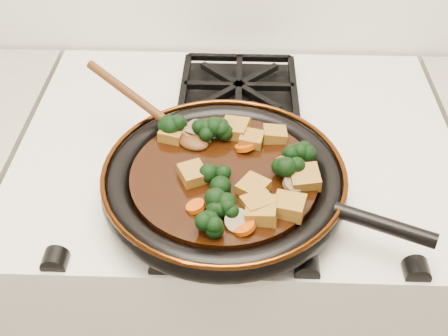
{
  "coord_description": "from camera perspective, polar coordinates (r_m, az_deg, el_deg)",
  "views": [
    {
      "loc": [
        0.0,
        0.92,
        1.52
      ],
      "look_at": [
        -0.02,
        1.54,
        0.97
      ],
      "focal_mm": 45.0,
      "sensor_mm": 36.0,
      "label": 1
    }
  ],
  "objects": [
    {
      "name": "tofu_cube_8",
      "position": [
        0.9,
        -5.31,
        3.4
      ],
      "size": [
        0.04,
        0.04,
        0.02
      ],
      "primitive_type": "cube",
      "rotation": [
        0.04,
        -0.03,
        2.88
      ],
      "color": "olive",
      "rests_on": "braising_sauce"
    },
    {
      "name": "carrot_coin_5",
      "position": [
        0.76,
        2.01,
        -5.96
      ],
      "size": [
        0.03,
        0.03,
        0.02
      ],
      "primitive_type": "cylinder",
      "rotation": [
        -0.1,
        -0.33,
        0.0
      ],
      "color": "#C04405",
      "rests_on": "braising_sauce"
    },
    {
      "name": "mushroom_slice_2",
      "position": [
        0.76,
        1.37,
        -5.42
      ],
      "size": [
        0.04,
        0.04,
        0.02
      ],
      "primitive_type": "cylinder",
      "rotation": [
        0.47,
        0.0,
        0.22
      ],
      "color": "brown",
      "rests_on": "braising_sauce"
    },
    {
      "name": "tofu_cube_9",
      "position": [
        0.8,
        3.0,
        -2.07
      ],
      "size": [
        0.05,
        0.05,
        0.02
      ],
      "primitive_type": "cube",
      "rotation": [
        -0.04,
        0.03,
        2.53
      ],
      "color": "olive",
      "rests_on": "braising_sauce"
    },
    {
      "name": "carrot_coin_3",
      "position": [
        0.77,
        4.28,
        -4.61
      ],
      "size": [
        0.03,
        0.03,
        0.02
      ],
      "primitive_type": "cylinder",
      "rotation": [
        -0.3,
        -0.16,
        0.0
      ],
      "color": "#C04405",
      "rests_on": "braising_sauce"
    },
    {
      "name": "mushroom_slice_4",
      "position": [
        0.85,
        6.9,
        0.7
      ],
      "size": [
        0.04,
        0.04,
        0.03
      ],
      "primitive_type": "cylinder",
      "rotation": [
        0.68,
        0.0,
        1.24
      ],
      "color": "brown",
      "rests_on": "braising_sauce"
    },
    {
      "name": "tofu_cube_2",
      "position": [
        0.78,
        6.63,
        -3.9
      ],
      "size": [
        0.05,
        0.05,
        0.03
      ],
      "primitive_type": "cube",
      "rotation": [
        0.07,
        0.04,
        2.88
      ],
      "color": "olive",
      "rests_on": "braising_sauce"
    },
    {
      "name": "braising_sauce",
      "position": [
        0.84,
        -0.0,
        -1.06
      ],
      "size": [
        0.28,
        0.28,
        0.02
      ],
      "primitive_type": "cylinder",
      "color": "black",
      "rests_on": "skillet"
    },
    {
      "name": "tofu_cube_3",
      "position": [
        0.77,
        3.84,
        -4.39
      ],
      "size": [
        0.05,
        0.05,
        0.03
      ],
      "primitive_type": "cube",
      "rotation": [
        0.06,
        0.12,
        3.04
      ],
      "color": "olive",
      "rests_on": "braising_sauce"
    },
    {
      "name": "wooden_spoon",
      "position": [
        0.91,
        -6.26,
        5.04
      ],
      "size": [
        0.14,
        0.11,
        0.23
      ],
      "rotation": [
        0.0,
        0.0,
        2.53
      ],
      "color": "#4C2910",
      "rests_on": "braising_sauce"
    },
    {
      "name": "mushroom_slice_0",
      "position": [
        0.9,
        -3.31,
        3.65
      ],
      "size": [
        0.05,
        0.04,
        0.03
      ],
      "primitive_type": "cylinder",
      "rotation": [
        0.85,
        0.0,
        2.73
      ],
      "color": "brown",
      "rests_on": "braising_sauce"
    },
    {
      "name": "broccoli_floret_0",
      "position": [
        0.89,
        -1.66,
        3.27
      ],
      "size": [
        0.08,
        0.08,
        0.07
      ],
      "primitive_type": null,
      "rotation": [
        -0.1,
        0.14,
        2.02
      ],
      "color": "black",
      "rests_on": "braising_sauce"
    },
    {
      "name": "tofu_cube_4",
      "position": [
        0.9,
        5.15,
        3.39
      ],
      "size": [
        0.04,
        0.04,
        0.02
      ],
      "primitive_type": "cube",
      "rotation": [
        0.11,
        0.06,
        1.62
      ],
      "color": "olive",
      "rests_on": "braising_sauce"
    },
    {
      "name": "broccoli_floret_7",
      "position": [
        0.83,
        6.42,
        -0.01
      ],
      "size": [
        0.08,
        0.08,
        0.07
      ],
      "primitive_type": null,
      "rotation": [
        0.16,
        0.16,
        2.91
      ],
      "color": "black",
      "rests_on": "braising_sauce"
    },
    {
      "name": "broccoli_floret_3",
      "position": [
        0.77,
        -0.04,
        -3.95
      ],
      "size": [
        0.08,
        0.07,
        0.05
      ],
      "primitive_type": null,
      "rotation": [
        -0.0,
        0.1,
        0.28
      ],
      "color": "black",
      "rests_on": "braising_sauce"
    },
    {
      "name": "tofu_cube_10",
      "position": [
        0.78,
        3.5,
        -3.77
      ],
      "size": [
        0.05,
        0.05,
        0.03
      ],
      "primitive_type": "cube",
      "rotation": [
        -0.12,
        -0.02,
        0.47
      ],
      "color": "olive",
      "rests_on": "braising_sauce"
    },
    {
      "name": "broccoli_floret_4",
      "position": [
        0.9,
        -0.42,
        4.04
      ],
      "size": [
        0.08,
        0.09,
        0.07
      ],
      "primitive_type": null,
      "rotation": [
        -0.1,
        -0.15,
        2.72
      ],
      "color": "black",
      "rests_on": "braising_sauce"
    },
    {
      "name": "broccoli_floret_2",
      "position": [
        0.75,
        -1.22,
        -5.49
      ],
      "size": [
        0.07,
        0.08,
        0.07
      ],
      "primitive_type": null,
      "rotation": [
        -0.12,
        -0.19,
        1.75
      ],
      "color": "black",
      "rests_on": "braising_sauce"
    },
    {
      "name": "tofu_cube_1",
      "position": [
        0.83,
        8.21,
        -1.02
      ],
      "size": [
        0.05,
        0.05,
        0.03
      ],
      "primitive_type": "cube",
      "rotation": [
        0.11,
        -0.07,
        0.12
      ],
      "color": "olive",
      "rests_on": "braising_sauce"
    },
    {
      "name": "tofu_cube_7",
      "position": [
        0.89,
        2.81,
        2.91
      ],
      "size": [
        0.04,
        0.04,
        0.02
      ],
      "primitive_type": "cube",
      "rotation": [
        0.04,
        0.0,
        1.37
      ],
      "color": "olive",
      "rests_on": "braising_sauce"
    },
    {
      "name": "tofu_cube_5",
      "position": [
        0.82,
        -3.18,
        -0.67
      ],
      "size": [
        0.05,
        0.05,
        0.02
      ],
      "primitive_type": "cube",
      "rotation": [
        0.02,
        -0.02,
        2.03
      ],
      "color": "olive",
      "rests_on": "braising_sauce"
    },
    {
      "name": "carrot_coin_2",
      "position": [
        0.79,
        5.28,
        -3.6
      ],
      "size": [
        0.03,
        0.03,
        0.01
      ],
      "primitive_type": "cylinder",
      "rotation": [
        -0.0,
        0.27,
        0.0
      ],
      "color": "#C04405",
      "rests_on": "braising_sauce"
    },
    {
      "name": "carrot_coin_1",
      "position": [
        0.78,
        -2.89,
        -3.91
      ],
      "size": [
        0.03,
        0.03,
        0.02
      ],
      "primitive_type": "cylinder",
      "rotation": [
        -0.11,
        -0.33,
        0.0
      ],
      "color": "#C04405",
      "rests_on": "braising_sauce"
    },
    {
      "name": "mushroom_slice_3",
      "position": [
        0.82,
        7.04,
        -1.61
      ],
      "size": [
        0.04,
        0.04,
        0.02
      ],
      "primitive_type": "cylinder",
      "rotation": [
        0.42,
        0.0,
        0.87
      ],
      "color": "brown",
      "rests_on": "braising_sauce"
    },
    {
      "name": "carrot_coin_0",
      "position": [
        0.88,
        2.15,
        2.17
      ],
      "size": [
        0.03,
        0.03,
        0.02
      ],
      "primitive_type": "cylinder",
      "rotation": [
        -0.32,
        -0.23,
        0.0
      ],
      "color": "#C04405",
      "rests_on": "braising_sauce"
    },
    {
      "name": "mushroom_slice_1",
      "position": [
        0.91,
        -2.78,
        3.82
      ],
      "size": [
        0.05,
        0.05,
        0.03
      ],
      "primitive_type": "cylinder",
      "rotation": [
        0.71,
        0.0,
        0.58
      ],
      "color": "brown",
      "rests_on": "braising_sauce"
    },
    {
      "name": "skillet",
      "position": [
        0.85,
        0.12,
        -1.35
      ],
      "size": [
        0.47,
        0.37,
        0.05
      ],
      "rotation": [
        0.0,
        0.0,
        -0.41
      ],
      "color": "black",
      "rests_on": "burner_grate_front"
    },
    {
      "name": "burner_grate_back",
      "position": [
        1.09,
        1.51,
        7.97
      ],
      "size": [
        0.23,
        0.23,
        0.03
      ],
      "primitive_type": null,
      "color": "black",
      "rests_on": "stove"
    },
    {
      "name": "carrot_coin_4",
      "position": [
        0.85,
        6.07,
        0.55
      ],
      "size": [
        0.03,
        0.03,
        0.01
      ],
      "primitive_type": "cylinder",
      "rotation": [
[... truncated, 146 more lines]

